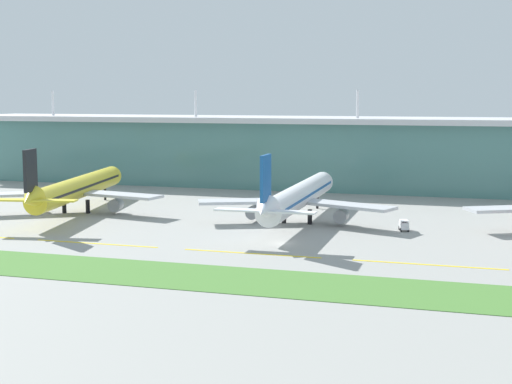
% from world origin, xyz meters
% --- Properties ---
extents(ground_plane, '(600.00, 600.00, 0.00)m').
position_xyz_m(ground_plane, '(0.00, 0.00, 0.00)').
color(ground_plane, gray).
extents(terminal_building, '(288.00, 34.00, 32.69)m').
position_xyz_m(terminal_building, '(-0.00, 98.72, 12.05)').
color(terminal_building, slate).
rests_on(terminal_building, ground).
extents(airliner_near_middle, '(47.87, 70.09, 18.90)m').
position_xyz_m(airliner_near_middle, '(-63.05, 25.48, 6.46)').
color(airliner_near_middle, yellow).
rests_on(airliner_near_middle, ground).
extents(airliner_center, '(48.78, 71.35, 18.90)m').
position_xyz_m(airliner_center, '(-3.02, 26.52, 6.46)').
color(airliner_center, white).
rests_on(airliner_center, ground).
extents(taxiway_stripe_mid_west, '(28.00, 0.70, 0.04)m').
position_xyz_m(taxiway_stripe_mid_west, '(-37.00, -11.70, 0.02)').
color(taxiway_stripe_mid_west, yellow).
rests_on(taxiway_stripe_mid_west, ground).
extents(taxiway_stripe_centre, '(28.00, 0.70, 0.04)m').
position_xyz_m(taxiway_stripe_centre, '(-3.00, -11.70, 0.02)').
color(taxiway_stripe_centre, yellow).
rests_on(taxiway_stripe_centre, ground).
extents(taxiway_stripe_mid_east, '(28.00, 0.70, 0.04)m').
position_xyz_m(taxiway_stripe_mid_east, '(31.00, -11.70, 0.02)').
color(taxiway_stripe_mid_east, yellow).
rests_on(taxiway_stripe_mid_east, ground).
extents(grass_verge, '(300.00, 18.00, 0.10)m').
position_xyz_m(grass_verge, '(0.00, -32.96, 0.05)').
color(grass_verge, '#477A33').
rests_on(grass_verge, ground).
extents(baggage_cart, '(2.79, 3.94, 2.48)m').
position_xyz_m(baggage_cart, '(22.84, 22.77, 1.26)').
color(baggage_cart, silver).
rests_on(baggage_cart, ground).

